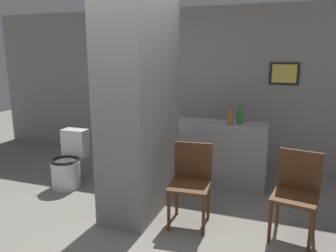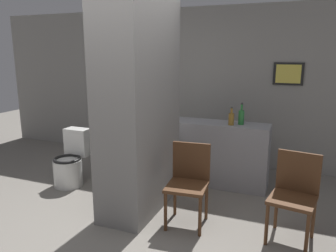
% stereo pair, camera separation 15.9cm
% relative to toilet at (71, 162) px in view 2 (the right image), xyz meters
% --- Properties ---
extents(ground_plane, '(14.00, 14.00, 0.00)m').
position_rel_toilet_xyz_m(ground_plane, '(1.30, -0.88, -0.32)').
color(ground_plane, slate).
extents(wall_back, '(8.00, 0.09, 2.60)m').
position_rel_toilet_xyz_m(wall_back, '(1.30, 1.75, 0.98)').
color(wall_back, gray).
rests_on(wall_back, ground_plane).
extents(pillar_center, '(0.58, 1.25, 2.60)m').
position_rel_toilet_xyz_m(pillar_center, '(1.25, -0.25, 0.98)').
color(pillar_center, gray).
rests_on(pillar_center, ground_plane).
extents(counter_shelf, '(1.39, 0.44, 0.91)m').
position_rel_toilet_xyz_m(counter_shelf, '(1.97, 0.78, 0.13)').
color(counter_shelf, gray).
rests_on(counter_shelf, ground_plane).
extents(toilet, '(0.40, 0.56, 0.78)m').
position_rel_toilet_xyz_m(toilet, '(0.00, 0.00, 0.00)').
color(toilet, silver).
rests_on(toilet, ground_plane).
extents(chair_near_pillar, '(0.46, 0.46, 0.89)m').
position_rel_toilet_xyz_m(chair_near_pillar, '(1.92, -0.42, 0.18)').
color(chair_near_pillar, '#4C2D19').
rests_on(chair_near_pillar, ground_plane).
extents(chair_by_doorway, '(0.49, 0.49, 0.89)m').
position_rel_toilet_xyz_m(chair_by_doorway, '(3.01, -0.34, 0.18)').
color(chair_by_doorway, '#4C2D19').
rests_on(chair_by_doorway, ground_plane).
extents(bicycle, '(1.73, 0.42, 0.74)m').
position_rel_toilet_xyz_m(bicycle, '(0.88, 0.77, 0.04)').
color(bicycle, black).
rests_on(bicycle, ground_plane).
extents(bottle_tall, '(0.08, 0.08, 0.30)m').
position_rel_toilet_xyz_m(bottle_tall, '(2.27, 0.78, 0.70)').
color(bottle_tall, '#267233').
rests_on(bottle_tall, counter_shelf).
extents(bottle_short, '(0.08, 0.08, 0.25)m').
position_rel_toilet_xyz_m(bottle_short, '(2.15, 0.69, 0.68)').
color(bottle_short, olive).
rests_on(bottle_short, counter_shelf).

